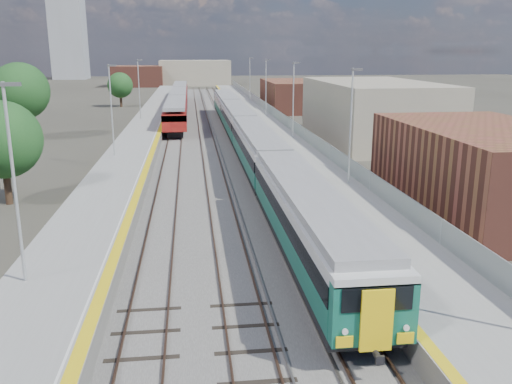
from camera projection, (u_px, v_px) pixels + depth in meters
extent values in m
plane|color=#47443A|center=(223.00, 136.00, 62.53)|extent=(320.00, 320.00, 0.00)
cube|color=#565451|center=(203.00, 133.00, 64.66)|extent=(10.50, 155.00, 0.06)
cube|color=#4C3323|center=(227.00, 129.00, 67.40)|extent=(0.07, 160.00, 0.14)
cube|color=#4C3323|center=(239.00, 129.00, 67.56)|extent=(0.07, 160.00, 0.14)
cube|color=#4C3323|center=(199.00, 130.00, 66.99)|extent=(0.07, 160.00, 0.14)
cube|color=#4C3323|center=(211.00, 130.00, 67.16)|extent=(0.07, 160.00, 0.14)
cube|color=#4C3323|center=(170.00, 130.00, 66.58)|extent=(0.07, 160.00, 0.14)
cube|color=#4C3323|center=(182.00, 130.00, 66.75)|extent=(0.07, 160.00, 0.14)
cube|color=gray|center=(225.00, 129.00, 67.36)|extent=(0.08, 160.00, 0.10)
cube|color=gray|center=(213.00, 130.00, 67.20)|extent=(0.08, 160.00, 0.10)
cube|color=slate|center=(266.00, 128.00, 65.42)|extent=(4.70, 155.00, 1.00)
cube|color=gray|center=(266.00, 124.00, 65.29)|extent=(4.70, 155.00, 0.03)
cube|color=gold|center=(248.00, 124.00, 65.04)|extent=(0.40, 155.00, 0.01)
cube|color=gray|center=(284.00, 119.00, 65.39)|extent=(0.06, 155.00, 1.20)
cylinder|color=#9EA0A3|center=(351.00, 127.00, 35.19)|extent=(0.12, 0.12, 7.50)
cube|color=#4C4C4F|center=(357.00, 69.00, 34.30)|extent=(0.70, 0.18, 0.14)
cylinder|color=#9EA0A3|center=(293.00, 100.00, 54.41)|extent=(0.12, 0.12, 7.50)
cube|color=#4C4C4F|center=(296.00, 63.00, 53.52)|extent=(0.70, 0.18, 0.14)
cylinder|color=#9EA0A3|center=(266.00, 87.00, 73.62)|extent=(0.12, 0.12, 7.50)
cube|color=#4C4C4F|center=(268.00, 60.00, 72.73)|extent=(0.70, 0.18, 0.14)
cylinder|color=#9EA0A3|center=(250.00, 80.00, 92.84)|extent=(0.12, 0.12, 7.50)
cube|color=#4C4C4F|center=(251.00, 58.00, 91.95)|extent=(0.70, 0.18, 0.14)
cube|color=slate|center=(145.00, 130.00, 63.75)|extent=(4.30, 155.00, 1.00)
cube|color=gray|center=(145.00, 126.00, 63.63)|extent=(4.30, 155.00, 0.03)
cube|color=gold|center=(162.00, 126.00, 63.84)|extent=(0.45, 155.00, 0.01)
cube|color=silver|center=(159.00, 126.00, 63.80)|extent=(0.08, 155.00, 0.01)
cylinder|color=#9EA0A3|center=(15.00, 186.00, 19.79)|extent=(0.12, 0.12, 7.50)
cube|color=#4C4C4F|center=(10.00, 84.00, 18.90)|extent=(0.70, 0.18, 0.14)
cylinder|color=#9EA0A3|center=(112.00, 111.00, 44.77)|extent=(0.12, 0.12, 7.50)
cube|color=#4C4C4F|center=(112.00, 65.00, 43.88)|extent=(0.70, 0.18, 0.14)
cylinder|color=#9EA0A3|center=(139.00, 89.00, 69.75)|extent=(0.12, 0.12, 7.50)
cube|color=#4C4C4F|center=(140.00, 60.00, 68.86)|extent=(0.70, 0.18, 0.14)
cube|color=brown|center=(487.00, 170.00, 32.76)|extent=(9.00, 16.00, 5.20)
cube|color=#A09680|center=(373.00, 111.00, 58.78)|extent=(11.00, 22.00, 6.40)
cube|color=brown|center=(291.00, 95.00, 90.34)|extent=(8.00, 18.00, 4.80)
cube|color=#A09680|center=(195.00, 73.00, 157.49)|extent=(20.00, 14.00, 7.00)
cube|color=brown|center=(138.00, 76.00, 151.00)|extent=(14.00, 12.00, 5.60)
cube|color=gray|center=(67.00, 20.00, 186.76)|extent=(11.00, 11.00, 40.00)
cube|color=black|center=(306.00, 243.00, 25.38)|extent=(2.54, 18.20, 0.43)
cube|color=#10553C|center=(307.00, 228.00, 25.19)|extent=(2.63, 18.20, 1.06)
cube|color=black|center=(307.00, 211.00, 24.98)|extent=(2.69, 18.20, 0.73)
cube|color=silver|center=(308.00, 199.00, 24.83)|extent=(2.63, 18.20, 0.45)
cube|color=gray|center=(308.00, 190.00, 24.73)|extent=(2.33, 18.20, 0.37)
cube|color=black|center=(258.00, 164.00, 43.34)|extent=(2.54, 18.20, 0.43)
cube|color=#10553C|center=(258.00, 154.00, 43.15)|extent=(2.63, 18.20, 1.06)
cube|color=black|center=(258.00, 144.00, 42.94)|extent=(2.69, 18.20, 0.73)
cube|color=silver|center=(258.00, 137.00, 42.80)|extent=(2.63, 18.20, 0.45)
cube|color=gray|center=(258.00, 132.00, 42.70)|extent=(2.33, 18.20, 0.37)
cube|color=black|center=(237.00, 131.00, 61.31)|extent=(2.54, 18.20, 0.43)
cube|color=#10553C|center=(237.00, 124.00, 61.12)|extent=(2.63, 18.20, 1.06)
cube|color=black|center=(237.00, 117.00, 60.91)|extent=(2.69, 18.20, 0.73)
cube|color=silver|center=(237.00, 111.00, 60.76)|extent=(2.63, 18.20, 0.45)
cube|color=gray|center=(237.00, 108.00, 60.66)|extent=(2.33, 18.20, 0.37)
cube|color=black|center=(226.00, 113.00, 79.27)|extent=(2.54, 18.20, 0.43)
cube|color=#10553C|center=(226.00, 108.00, 79.08)|extent=(2.63, 18.20, 1.06)
cube|color=black|center=(226.00, 102.00, 78.87)|extent=(2.69, 18.20, 0.73)
cube|color=silver|center=(226.00, 98.00, 78.72)|extent=(2.63, 18.20, 0.45)
cube|color=gray|center=(226.00, 95.00, 78.62)|extent=(2.33, 18.20, 0.37)
cube|color=#10553C|center=(373.00, 312.00, 16.11)|extent=(2.61, 0.56, 1.96)
cube|color=black|center=(377.00, 299.00, 15.69)|extent=(2.15, 0.06, 0.75)
cube|color=yellow|center=(377.00, 321.00, 15.81)|extent=(0.98, 0.09, 1.96)
cube|color=black|center=(176.00, 126.00, 67.75)|extent=(1.83, 15.54, 0.63)
cube|color=maroon|center=(176.00, 114.00, 67.36)|extent=(2.69, 18.28, 1.92)
cube|color=black|center=(176.00, 110.00, 67.24)|extent=(2.75, 18.28, 0.67)
cube|color=gray|center=(176.00, 102.00, 67.00)|extent=(2.40, 18.28, 0.38)
cube|color=black|center=(179.00, 110.00, 85.79)|extent=(1.83, 15.54, 0.63)
cube|color=maroon|center=(179.00, 101.00, 85.40)|extent=(2.69, 18.28, 1.92)
cube|color=black|center=(179.00, 98.00, 85.28)|extent=(2.75, 18.28, 0.67)
cube|color=gray|center=(178.00, 91.00, 85.04)|extent=(2.40, 18.28, 0.38)
cube|color=black|center=(181.00, 100.00, 103.83)|extent=(1.83, 15.54, 0.63)
cube|color=maroon|center=(180.00, 92.00, 103.44)|extent=(2.69, 18.28, 1.92)
cube|color=black|center=(180.00, 90.00, 103.32)|extent=(2.75, 18.28, 0.67)
cube|color=gray|center=(180.00, 84.00, 103.08)|extent=(2.40, 18.28, 0.38)
cylinder|color=#382619|center=(8.00, 187.00, 34.58)|extent=(0.44, 0.44, 2.32)
sphere|color=#1A461C|center=(2.00, 140.00, 33.82)|extent=(4.89, 4.89, 4.89)
cylinder|color=#382619|center=(24.00, 126.00, 60.14)|extent=(0.44, 0.44, 2.94)
sphere|color=#1A461C|center=(20.00, 91.00, 59.18)|extent=(6.21, 6.21, 6.21)
cylinder|color=#382619|center=(121.00, 101.00, 95.53)|extent=(0.44, 0.44, 2.09)
sphere|color=#1A461C|center=(120.00, 85.00, 94.84)|extent=(4.41, 4.41, 4.41)
cylinder|color=#382619|center=(378.00, 112.00, 78.27)|extent=(0.44, 0.44, 2.09)
sphere|color=#1A461C|center=(379.00, 93.00, 77.59)|extent=(4.40, 4.40, 4.40)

